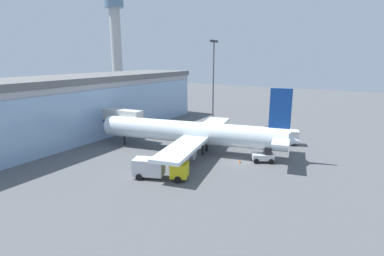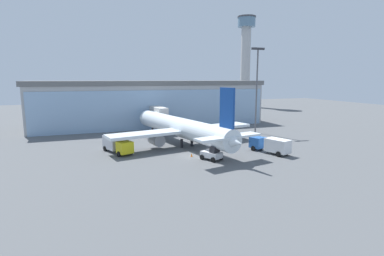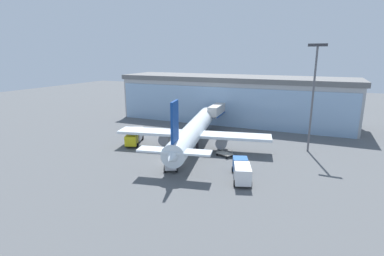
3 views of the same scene
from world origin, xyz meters
name	(u,v)px [view 2 (image 2 of 3)]	position (x,y,z in m)	size (l,w,h in m)	color
ground	(193,156)	(0.00, 0.00, 0.00)	(240.00, 240.00, 0.00)	#545659
terminal_building	(152,103)	(0.00, 35.25, 6.04)	(61.95, 17.18, 12.07)	#AAAAAA
jet_bridge	(155,111)	(-0.84, 26.77, 4.64)	(3.49, 14.24, 6.02)	beige
control_tower	(246,54)	(51.74, 78.55, 23.72)	(8.17, 8.17, 40.07)	#B0B0B0
apron_light_mast	(257,83)	(20.80, 15.64, 11.53)	(3.20, 0.40, 19.54)	#59595E
airplane	(182,128)	(0.52, 8.31, 3.36)	(29.27, 35.15, 11.28)	white
catering_truck	(117,144)	(-11.75, 6.16, 1.47)	(4.83, 7.59, 2.65)	yellow
fuel_truck	(271,145)	(13.16, -2.58, 1.47)	(4.60, 7.61, 2.65)	#2659A5
baggage_cart	(220,142)	(7.58, 6.15, 0.50)	(3.19, 2.51, 1.50)	#9E998C
pushback_tug	(212,154)	(1.97, -3.48, 0.97)	(3.33, 3.69, 2.30)	silver
safety_cone_nose	(192,155)	(-0.44, -0.60, 0.28)	(0.36, 0.36, 0.55)	orange
safety_cone_wingtip	(111,149)	(-12.61, 8.31, 0.28)	(0.36, 0.36, 0.55)	orange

